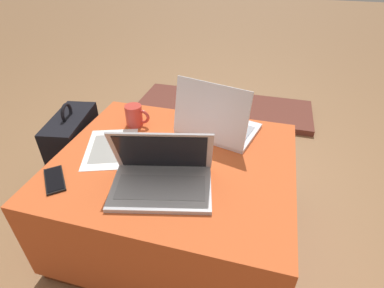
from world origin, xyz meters
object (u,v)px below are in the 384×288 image
paper_sheet (112,148)px  backpack (77,156)px  laptop_near (161,175)px  coffee_mug (135,116)px  laptop_far (216,123)px  cell_phone (55,180)px

paper_sheet → backpack: bearing=134.8°
backpack → paper_sheet: (0.32, -0.15, 0.22)m
laptop_near → paper_sheet: size_ratio=1.15×
paper_sheet → coffee_mug: bearing=63.5°
laptop_near → coffee_mug: bearing=112.4°
backpack → coffee_mug: coffee_mug is taller
laptop_far → paper_sheet: 0.47m
backpack → cell_phone: bearing=18.6°
backpack → coffee_mug: size_ratio=4.50×
laptop_near → cell_phone: size_ratio=2.54×
backpack → laptop_far: bearing=85.8°
cell_phone → coffee_mug: (0.13, 0.45, 0.05)m
laptop_near → paper_sheet: laptop_near is taller
cell_phone → paper_sheet: cell_phone is taller
laptop_far → coffee_mug: (-0.39, -0.03, -0.00)m
laptop_far → paper_sheet: laptop_far is taller
laptop_far → coffee_mug: bearing=17.8°
backpack → coffee_mug: (0.35, 0.05, 0.27)m
laptop_near → cell_phone: laptop_near is taller
cell_phone → laptop_far: bearing=-178.3°
laptop_near → coffee_mug: size_ratio=3.39×
cell_phone → backpack: (-0.22, 0.40, -0.22)m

